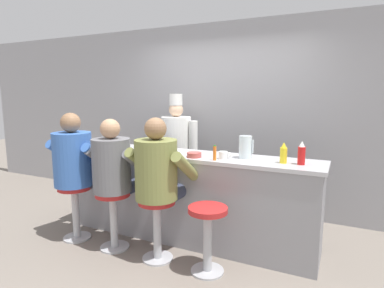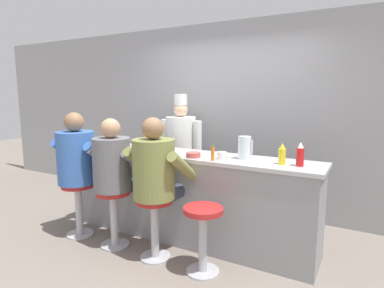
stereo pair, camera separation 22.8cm
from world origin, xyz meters
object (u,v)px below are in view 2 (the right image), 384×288
at_px(ketchup_bottle_red, 300,155).
at_px(water_pitcher_clear, 245,148).
at_px(breakfast_plate, 108,146).
at_px(empty_stool_round, 203,229).
at_px(mustard_bottle_yellow, 282,155).
at_px(diner_seated_blue, 79,161).
at_px(diner_seated_grey, 114,168).
at_px(coffee_mug_white, 222,155).
at_px(cook_in_whites_near, 181,147).
at_px(cereal_bowl, 193,155).
at_px(hot_sauce_bottle_orange, 213,153).
at_px(diner_seated_olive, 156,173).

distance_m(ketchup_bottle_red, water_pitcher_clear, 0.58).
xyz_separation_m(breakfast_plate, empty_stool_round, (1.59, -0.44, -0.60)).
bearing_deg(ketchup_bottle_red, mustard_bottle_yellow, -178.39).
xyz_separation_m(water_pitcher_clear, diner_seated_blue, (-1.85, -0.57, -0.23)).
bearing_deg(mustard_bottle_yellow, diner_seated_grey, -163.60).
bearing_deg(diner_seated_blue, coffee_mug_white, 14.89).
distance_m(mustard_bottle_yellow, cook_in_whites_near, 1.85).
bearing_deg(diner_seated_blue, mustard_bottle_yellow, 12.41).
height_order(ketchup_bottle_red, breakfast_plate, ketchup_bottle_red).
distance_m(cereal_bowl, diner_seated_blue, 1.40).
bearing_deg(coffee_mug_white, diner_seated_grey, -157.97).
distance_m(hot_sauce_bottle_orange, diner_seated_blue, 1.64).
bearing_deg(ketchup_bottle_red, diner_seated_blue, -168.32).
height_order(hot_sauce_bottle_orange, breakfast_plate, hot_sauce_bottle_orange).
xyz_separation_m(ketchup_bottle_red, breakfast_plate, (-2.34, -0.09, -0.09)).
xyz_separation_m(water_pitcher_clear, cereal_bowl, (-0.51, -0.19, -0.09)).
relative_size(hot_sauce_bottle_orange, diner_seated_grey, 0.11).
relative_size(water_pitcher_clear, diner_seated_olive, 0.16).
height_order(breakfast_plate, coffee_mug_white, coffee_mug_white).
bearing_deg(empty_stool_round, diner_seated_olive, 176.31).
bearing_deg(diner_seated_grey, hot_sauce_bottle_orange, 17.52).
bearing_deg(water_pitcher_clear, hot_sauce_bottle_orange, -136.10).
height_order(hot_sauce_bottle_orange, empty_stool_round, hot_sauce_bottle_orange).
xyz_separation_m(cereal_bowl, diner_seated_olive, (-0.22, -0.38, -0.15)).
bearing_deg(hot_sauce_bottle_orange, coffee_mug_white, 64.69).
bearing_deg(cereal_bowl, water_pitcher_clear, 19.93).
distance_m(cereal_bowl, diner_seated_olive, 0.46).
bearing_deg(ketchup_bottle_red, coffee_mug_white, -175.42).
relative_size(hot_sauce_bottle_orange, water_pitcher_clear, 0.65).
bearing_deg(diner_seated_grey, cook_in_whites_near, 87.92).
height_order(cereal_bowl, diner_seated_olive, diner_seated_olive).
bearing_deg(ketchup_bottle_red, diner_seated_olive, -158.94).
distance_m(mustard_bottle_yellow, diner_seated_olive, 1.26).
height_order(coffee_mug_white, diner_seated_grey, diner_seated_grey).
distance_m(ketchup_bottle_red, diner_seated_blue, 2.48).
bearing_deg(diner_seated_grey, mustard_bottle_yellow, 16.40).
bearing_deg(cook_in_whites_near, cereal_bowl, -52.19).
bearing_deg(water_pitcher_clear, ketchup_bottle_red, -6.53).
relative_size(diner_seated_blue, diner_seated_olive, 1.01).
bearing_deg(mustard_bottle_yellow, coffee_mug_white, -174.60).
bearing_deg(ketchup_bottle_red, empty_stool_round, -144.13).
bearing_deg(empty_stool_round, hot_sauce_bottle_orange, 102.63).
distance_m(cereal_bowl, coffee_mug_white, 0.32).
xyz_separation_m(water_pitcher_clear, diner_seated_olive, (-0.73, -0.57, -0.24)).
distance_m(diner_seated_blue, diner_seated_grey, 0.56).
bearing_deg(cook_in_whites_near, ketchup_bottle_red, -24.35).
bearing_deg(cereal_bowl, coffee_mug_white, 10.43).
bearing_deg(coffee_mug_white, cereal_bowl, -169.57).
xyz_separation_m(water_pitcher_clear, breakfast_plate, (-1.76, -0.16, -0.11)).
height_order(diner_seated_blue, diner_seated_olive, diner_seated_blue).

